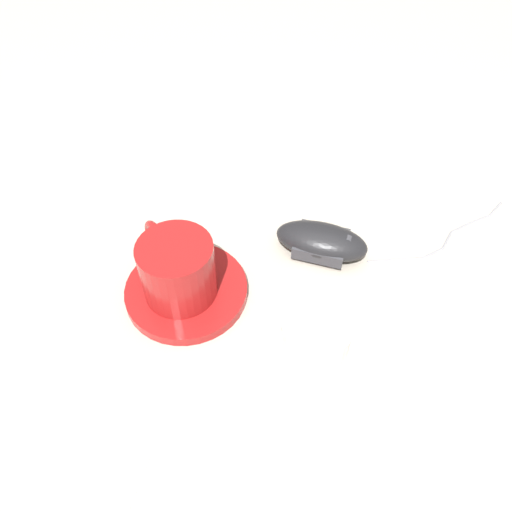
{
  "coord_description": "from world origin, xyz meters",
  "views": [
    {
      "loc": [
        -0.07,
        -0.34,
        0.48
      ],
      "look_at": [
        0.05,
        0.05,
        0.03
      ],
      "focal_mm": 35.0,
      "sensor_mm": 36.0,
      "label": 1
    }
  ],
  "objects_px": {
    "computer_mouse": "(322,241)",
    "drinking_glass": "(313,352)",
    "saucer": "(187,291)",
    "coffee_cup": "(177,268)"
  },
  "relations": [
    {
      "from": "computer_mouse",
      "to": "drinking_glass",
      "type": "xyz_separation_m",
      "value": [
        -0.08,
        -0.17,
        0.03
      ]
    },
    {
      "from": "computer_mouse",
      "to": "drinking_glass",
      "type": "relative_size",
      "value": 1.27
    },
    {
      "from": "coffee_cup",
      "to": "drinking_glass",
      "type": "xyz_separation_m",
      "value": [
        0.11,
        -0.15,
        0.0
      ]
    },
    {
      "from": "saucer",
      "to": "coffee_cup",
      "type": "distance_m",
      "value": 0.04
    },
    {
      "from": "coffee_cup",
      "to": "drinking_glass",
      "type": "height_order",
      "value": "drinking_glass"
    },
    {
      "from": "drinking_glass",
      "to": "coffee_cup",
      "type": "bearing_deg",
      "value": 126.8
    },
    {
      "from": "drinking_glass",
      "to": "computer_mouse",
      "type": "bearing_deg",
      "value": 65.12
    },
    {
      "from": "computer_mouse",
      "to": "drinking_glass",
      "type": "distance_m",
      "value": 0.19
    },
    {
      "from": "computer_mouse",
      "to": "saucer",
      "type": "bearing_deg",
      "value": -173.69
    },
    {
      "from": "saucer",
      "to": "coffee_cup",
      "type": "relative_size",
      "value": 1.26
    }
  ]
}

